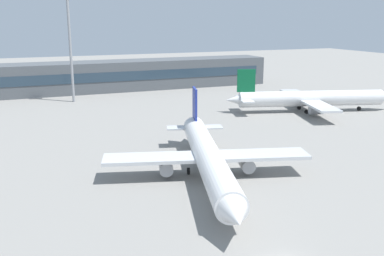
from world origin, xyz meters
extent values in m
plane|color=gray|center=(0.00, 40.00, 0.00)|extent=(400.00, 400.00, 0.00)
cube|color=#4C5156|center=(0.00, 105.76, 4.50)|extent=(115.68, 12.00, 9.00)
cube|color=#263847|center=(0.00, 99.71, 4.95)|extent=(109.90, 0.16, 2.80)
cylinder|color=silver|center=(2.64, 23.25, 3.19)|extent=(13.17, 34.43, 3.67)
cone|color=silver|center=(-2.64, 4.96, 3.19)|extent=(4.47, 4.85, 3.49)
cone|color=silver|center=(7.87, 41.37, 3.19)|extent=(3.49, 4.24, 2.57)
cube|color=navy|center=(7.06, 38.57, 7.68)|extent=(1.51, 4.18, 5.31)
cube|color=silver|center=(7.14, 38.85, 3.38)|extent=(10.03, 5.28, 0.23)
cube|color=silver|center=(2.91, 24.18, 2.90)|extent=(29.13, 12.49, 0.48)
cylinder|color=gray|center=(-2.66, 25.79, 1.54)|extent=(2.71, 3.51, 1.93)
cylinder|color=gray|center=(8.48, 22.57, 1.54)|extent=(2.71, 3.51, 1.93)
cylinder|color=black|center=(-0.73, 11.56, 0.48)|extent=(0.64, 1.04, 0.97)
cylinder|color=black|center=(0.76, 25.80, 0.48)|extent=(0.64, 1.04, 0.97)
cylinder|color=black|center=(5.59, 24.41, 0.48)|extent=(0.64, 1.04, 0.97)
cylinder|color=silver|center=(44.35, 55.57, 3.20)|extent=(34.55, 13.28, 3.68)
cone|color=silver|center=(26.17, 60.85, 3.20)|extent=(4.26, 3.50, 2.58)
cube|color=#0C5933|center=(28.99, 60.04, 7.71)|extent=(4.19, 1.53, 5.33)
cube|color=silver|center=(28.71, 60.12, 3.39)|extent=(5.31, 10.07, 0.23)
cube|color=silver|center=(43.42, 55.84, 2.91)|extent=(12.58, 29.23, 0.48)
cylinder|color=gray|center=(41.80, 50.26, 1.54)|extent=(3.52, 2.73, 1.94)
cylinder|color=gray|center=(45.04, 61.43, 1.54)|extent=(3.52, 2.73, 1.94)
cylinder|color=black|center=(56.08, 52.16, 0.48)|extent=(1.04, 0.64, 0.97)
cylinder|color=black|center=(41.78, 53.69, 0.48)|extent=(1.04, 0.64, 0.97)
cylinder|color=black|center=(43.19, 58.53, 0.48)|extent=(1.04, 0.64, 0.97)
cylinder|color=gray|center=(-6.67, 90.20, 13.41)|extent=(0.70, 0.70, 26.81)
camera|label=1|loc=(-21.59, -30.17, 21.89)|focal=41.41mm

